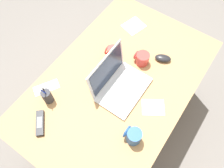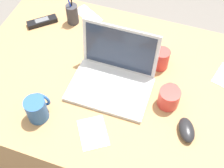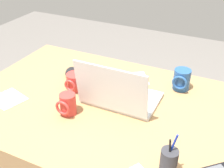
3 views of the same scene
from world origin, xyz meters
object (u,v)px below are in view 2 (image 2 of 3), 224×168
computer_mouse (187,130)px  coffee_mug_spare (37,109)px  laptop (113,76)px  coffee_mug_white (169,97)px  cordless_phone (42,22)px  pen_holder (72,14)px  coffee_mug_tall (161,58)px

computer_mouse → coffee_mug_spare: size_ratio=1.02×
laptop → coffee_mug_white: laptop is taller
cordless_phone → coffee_mug_spare: bearing=-64.4°
coffee_mug_spare → cordless_phone: bearing=115.6°
coffee_mug_white → cordless_phone: (-0.73, 0.27, -0.03)m
coffee_mug_white → laptop: bearing=174.8°
computer_mouse → pen_holder: bearing=124.0°
coffee_mug_white → coffee_mug_spare: (-0.49, -0.24, 0.01)m
cordless_phone → coffee_mug_white: bearing=-20.3°
pen_holder → laptop: bearing=-43.4°
coffee_mug_spare → computer_mouse: bearing=11.8°
coffee_mug_tall → coffee_mug_spare: (-0.41, -0.43, 0.00)m
coffee_mug_white → coffee_mug_spare: bearing=-154.2°
cordless_phone → pen_holder: 0.17m
computer_mouse → coffee_mug_spare: 0.60m
coffee_mug_tall → coffee_mug_spare: bearing=-133.6°
laptop → pen_holder: laptop is taller
coffee_mug_tall → coffee_mug_white: bearing=-67.2°
laptop → pen_holder: bearing=136.6°
computer_mouse → coffee_mug_spare: coffee_mug_spare is taller
coffee_mug_tall → pen_holder: (-0.50, 0.14, 0.00)m
laptop → coffee_mug_tall: size_ratio=3.50×
coffee_mug_white → cordless_phone: bearing=159.7°
coffee_mug_spare → cordless_phone: 0.56m
computer_mouse → cordless_phone: (-0.83, 0.38, -0.01)m
laptop → coffee_mug_white: (0.25, -0.02, -0.01)m
computer_mouse → coffee_mug_white: 0.15m
coffee_mug_white → coffee_mug_tall: coffee_mug_tall is taller
coffee_mug_white → coffee_mug_spare: size_ratio=0.93×
computer_mouse → coffee_mug_tall: 0.36m
cordless_phone → pen_holder: pen_holder is taller
computer_mouse → pen_holder: 0.81m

